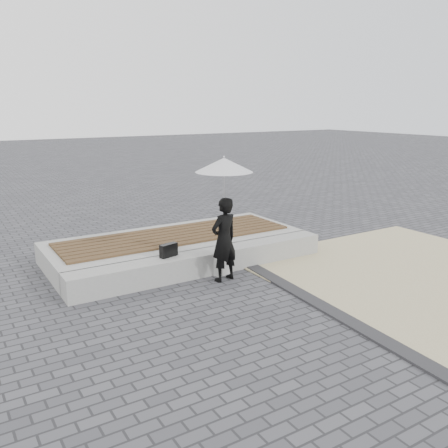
{
  "coord_description": "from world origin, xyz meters",
  "views": [
    {
      "loc": [
        -3.98,
        -5.49,
        2.93
      ],
      "look_at": [
        0.09,
        1.1,
        1.0
      ],
      "focal_mm": 38.11,
      "sensor_mm": 36.0,
      "label": 1
    }
  ],
  "objects_px": {
    "seating_ledge": "(205,262)",
    "handbag": "(169,250)",
    "parasol": "(224,165)",
    "woman": "(224,240)",
    "canvas_tote": "(223,265)"
  },
  "relations": [
    {
      "from": "seating_ledge",
      "to": "handbag",
      "type": "relative_size",
      "value": 15.34
    },
    {
      "from": "handbag",
      "to": "seating_ledge",
      "type": "bearing_deg",
      "value": -20.27
    },
    {
      "from": "parasol",
      "to": "handbag",
      "type": "distance_m",
      "value": 1.76
    },
    {
      "from": "seating_ledge",
      "to": "handbag",
      "type": "bearing_deg",
      "value": 174.26
    },
    {
      "from": "seating_ledge",
      "to": "handbag",
      "type": "distance_m",
      "value": 0.76
    },
    {
      "from": "woman",
      "to": "canvas_tote",
      "type": "height_order",
      "value": "woman"
    },
    {
      "from": "woman",
      "to": "parasol",
      "type": "height_order",
      "value": "parasol"
    },
    {
      "from": "seating_ledge",
      "to": "canvas_tote",
      "type": "relative_size",
      "value": 13.82
    },
    {
      "from": "woman",
      "to": "parasol",
      "type": "distance_m",
      "value": 1.27
    },
    {
      "from": "woman",
      "to": "parasol",
      "type": "xyz_separation_m",
      "value": [
        0.0,
        0.0,
        1.27
      ]
    },
    {
      "from": "seating_ledge",
      "to": "woman",
      "type": "height_order",
      "value": "woman"
    },
    {
      "from": "handbag",
      "to": "canvas_tote",
      "type": "height_order",
      "value": "handbag"
    },
    {
      "from": "canvas_tote",
      "to": "parasol",
      "type": "bearing_deg",
      "value": -132.34
    },
    {
      "from": "parasol",
      "to": "canvas_tote",
      "type": "distance_m",
      "value": 1.84
    },
    {
      "from": "parasol",
      "to": "handbag",
      "type": "xyz_separation_m",
      "value": [
        -0.77,
        0.57,
        -1.48
      ]
    }
  ]
}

